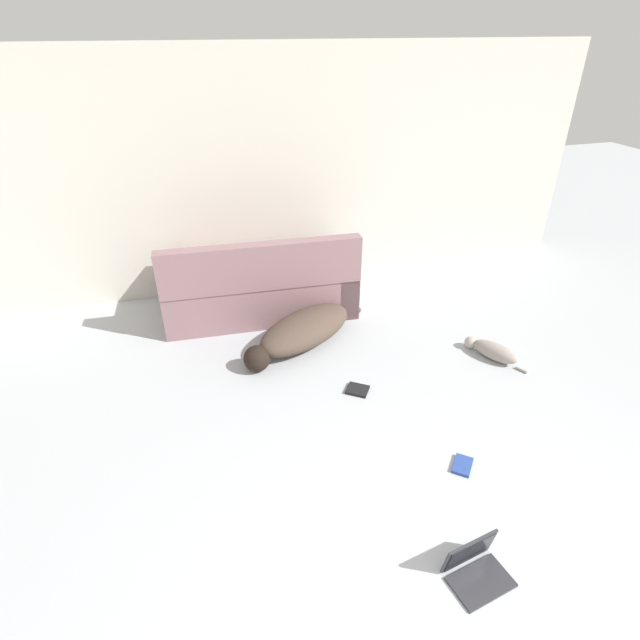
# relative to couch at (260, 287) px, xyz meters

# --- Properties ---
(wall_back) EXTENTS (7.44, 0.06, 2.52)m
(wall_back) POSITION_rel_couch_xyz_m (0.34, 0.71, 0.97)
(wall_back) COLOR beige
(wall_back) RESTS_ON ground_plane
(couch) EXTENTS (1.99, 1.01, 0.90)m
(couch) POSITION_rel_couch_xyz_m (0.00, 0.00, 0.00)
(couch) COLOR gray
(couch) RESTS_ON ground_plane
(dog) EXTENTS (1.40, 0.95, 0.30)m
(dog) POSITION_rel_couch_xyz_m (0.25, -0.74, -0.14)
(dog) COLOR #4C3D33
(dog) RESTS_ON ground_plane
(cat) EXTENTS (0.36, 0.59, 0.15)m
(cat) POSITION_rel_couch_xyz_m (1.85, -1.46, -0.21)
(cat) COLOR gray
(cat) RESTS_ON ground_plane
(laptop_open) EXTENTS (0.37, 0.30, 0.23)m
(laptop_open) POSITION_rel_couch_xyz_m (0.55, -3.25, -0.21)
(laptop_open) COLOR #2D2D33
(laptop_open) RESTS_ON ground_plane
(book_blue) EXTENTS (0.21, 0.21, 0.02)m
(book_blue) POSITION_rel_couch_xyz_m (0.91, -2.55, -0.28)
(book_blue) COLOR #28428E
(book_blue) RESTS_ON ground_plane
(book_black) EXTENTS (0.23, 0.23, 0.02)m
(book_black) POSITION_rel_couch_xyz_m (0.51, -1.56, -0.28)
(book_black) COLOR black
(book_black) RESTS_ON ground_plane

